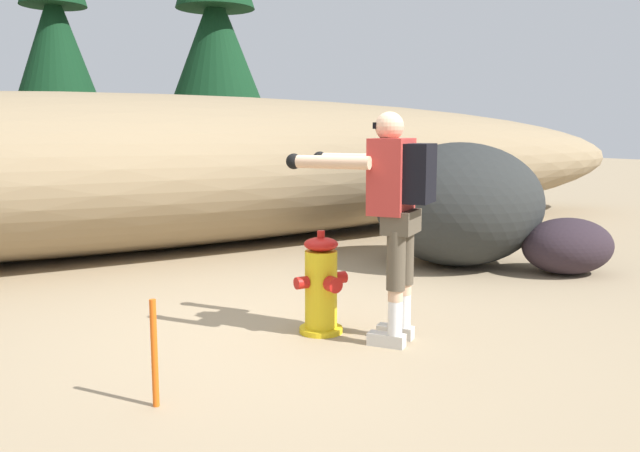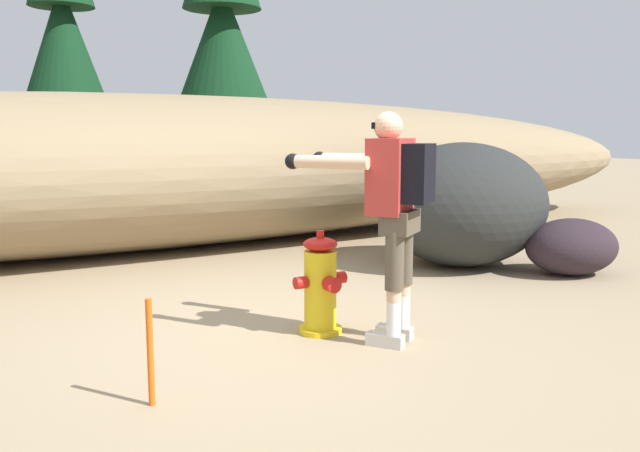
% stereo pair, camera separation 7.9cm
% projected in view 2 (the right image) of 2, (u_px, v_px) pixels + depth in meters
% --- Properties ---
extents(ground_plane, '(56.00, 56.00, 0.04)m').
position_uv_depth(ground_plane, '(298.00, 336.00, 4.93)').
color(ground_plane, '#998466').
extents(dirt_embankment, '(17.86, 3.20, 1.93)m').
position_uv_depth(dirt_embankment, '(139.00, 172.00, 8.37)').
color(dirt_embankment, '#897556').
rests_on(dirt_embankment, ground_plane).
extents(fire_hydrant, '(0.42, 0.37, 0.77)m').
position_uv_depth(fire_hydrant, '(321.00, 286.00, 4.91)').
color(fire_hydrant, gold).
rests_on(fire_hydrant, ground_plane).
extents(utility_worker, '(0.87, 1.02, 1.62)m').
position_uv_depth(utility_worker, '(391.00, 198.00, 4.59)').
color(utility_worker, beige).
rests_on(utility_worker, ground_plane).
extents(boulder_large, '(2.15, 2.06, 1.36)m').
position_uv_depth(boulder_large, '(462.00, 204.00, 7.32)').
color(boulder_large, '#282A29').
rests_on(boulder_large, ground_plane).
extents(boulder_mid, '(1.14, 1.00, 0.59)m').
position_uv_depth(boulder_mid, '(571.00, 247.00, 6.89)').
color(boulder_mid, '#2A2027').
rests_on(boulder_mid, ground_plane).
extents(pine_tree_left, '(1.94, 1.94, 6.20)m').
position_uv_depth(pine_tree_left, '(63.00, 28.00, 12.95)').
color(pine_tree_left, '#47331E').
rests_on(pine_tree_left, ground_plane).
extents(pine_tree_center, '(2.38, 2.38, 6.37)m').
position_uv_depth(pine_tree_center, '(223.00, 32.00, 13.12)').
color(pine_tree_center, '#47331E').
rests_on(pine_tree_center, ground_plane).
extents(survey_stake, '(0.04, 0.04, 0.60)m').
position_uv_depth(survey_stake, '(150.00, 352.00, 3.61)').
color(survey_stake, '#E55914').
rests_on(survey_stake, ground_plane).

